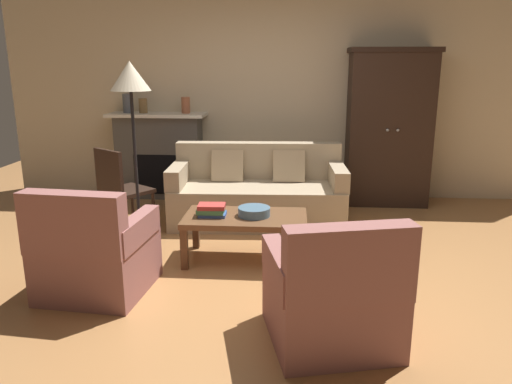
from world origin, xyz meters
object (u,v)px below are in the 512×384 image
object	(u,v)px
mantel_vase_slate	(128,103)
mantel_vase_bronze	(143,106)
couch	(258,194)
coffee_table	(245,221)
side_chair_wooden	(119,185)
armchair_near_right	(333,298)
book_stack	(212,210)
armchair_near_left	(95,255)
mantel_vase_terracotta	(186,105)
fruit_bowl	(254,212)
dog	(357,252)
armoire	(388,128)
fireplace	(160,155)
floor_lamp	(131,88)

from	to	relation	value
mantel_vase_slate	mantel_vase_bronze	world-z (taller)	mantel_vase_slate
couch	coffee_table	size ratio (longest dim) A/B	1.77
side_chair_wooden	armchair_near_right	bearing A→B (deg)	-43.97
book_stack	armchair_near_left	distance (m)	1.09
book_stack	mantel_vase_terracotta	world-z (taller)	mantel_vase_terracotta
mantel_vase_slate	armchair_near_left	size ratio (longest dim) A/B	0.28
fruit_bowl	mantel_vase_bronze	bearing A→B (deg)	127.50
coffee_table	book_stack	bearing A→B (deg)	-174.59
mantel_vase_terracotta	dog	world-z (taller)	mantel_vase_terracotta
armoire	armchair_near_left	xyz separation A→B (m)	(-2.70, -2.80, -0.65)
fireplace	armchair_near_right	world-z (taller)	fireplace
mantel_vase_bronze	fireplace	bearing A→B (deg)	5.69
book_stack	armchair_near_left	xyz separation A→B (m)	(-0.80, -0.73, -0.16)
mantel_vase_terracotta	floor_lamp	xyz separation A→B (m)	(-0.07, -1.92, 0.31)
fireplace	fruit_bowl	xyz separation A→B (m)	(1.43, -2.12, -0.11)
mantel_vase_bronze	armchair_near_left	bearing A→B (deg)	-81.42
armchair_near_left	mantel_vase_bronze	bearing A→B (deg)	98.58
book_stack	fruit_bowl	bearing A→B (deg)	4.76
mantel_vase_terracotta	armchair_near_left	size ratio (longest dim) A/B	0.23
coffee_table	armchair_near_right	xyz separation A→B (m)	(0.69, -1.34, -0.05)
armchair_near_right	dog	bearing A→B (deg)	74.41
fruit_bowl	side_chair_wooden	size ratio (longest dim) A/B	0.32
mantel_vase_terracotta	couch	bearing A→B (deg)	-43.87
mantel_vase_slate	armchair_near_left	xyz separation A→B (m)	(0.63, -2.86, -0.93)
armchair_near_left	dog	distance (m)	2.10
armoire	mantel_vase_slate	xyz separation A→B (m)	(-3.33, 0.06, 0.27)
floor_lamp	coffee_table	bearing A→B (deg)	-9.73
mantel_vase_bronze	dog	size ratio (longest dim) A/B	0.38
mantel_vase_bronze	book_stack	bearing A→B (deg)	-60.01
armoire	dog	xyz separation A→B (m)	(-0.64, -2.40, -0.72)
fireplace	side_chair_wooden	distance (m)	1.45
fireplace	mantel_vase_slate	world-z (taller)	mantel_vase_slate
armchair_near_right	side_chair_wooden	size ratio (longest dim) A/B	1.03
armoire	side_chair_wooden	bearing A→B (deg)	-155.32
fruit_bowl	armchair_near_right	distance (m)	1.48
side_chair_wooden	dog	world-z (taller)	side_chair_wooden
armchair_near_right	fireplace	bearing A→B (deg)	120.51
fireplace	couch	xyz separation A→B (m)	(1.38, -0.98, -0.25)
couch	coffee_table	distance (m)	1.14
fruit_bowl	floor_lamp	world-z (taller)	floor_lamp
fruit_bowl	mantel_vase_slate	distance (m)	2.88
armchair_near_right	floor_lamp	distance (m)	2.60
mantel_vase_terracotta	floor_lamp	size ratio (longest dim) A/B	0.12
armchair_near_right	book_stack	bearing A→B (deg)	127.03
fireplace	mantel_vase_bronze	bearing A→B (deg)	-174.31
floor_lamp	dog	world-z (taller)	floor_lamp
fireplace	mantel_vase_terracotta	bearing A→B (deg)	-2.70
fruit_bowl	dog	distance (m)	0.98
book_stack	armchair_near_left	bearing A→B (deg)	-137.47
coffee_table	side_chair_wooden	world-z (taller)	side_chair_wooden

